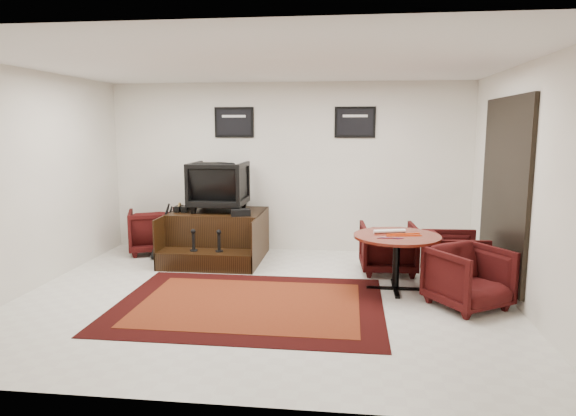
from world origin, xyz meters
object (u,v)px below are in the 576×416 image
object	(u,v)px
shine_podium	(218,237)
meeting_table	(397,242)
shine_chair	(219,183)
table_chair_back	(388,245)
table_chair_corner	(469,274)
armchair_side	(153,229)
table_chair_window	(455,255)

from	to	relation	value
shine_podium	meeting_table	bearing A→B (deg)	-25.74
shine_chair	table_chair_back	distance (m)	2.82
meeting_table	table_chair_corner	distance (m)	0.99
shine_podium	table_chair_back	world-z (taller)	table_chair_back
table_chair_corner	armchair_side	bearing A→B (deg)	122.22
meeting_table	table_chair_back	size ratio (longest dim) A/B	1.39
shine_chair	meeting_table	bearing A→B (deg)	151.40
meeting_table	table_chair_window	distance (m)	0.92
armchair_side	table_chair_corner	xyz separation A→B (m)	(4.62, -2.11, -0.01)
shine_chair	table_chair_back	world-z (taller)	shine_chair
shine_chair	meeting_table	size ratio (longest dim) A/B	0.80
meeting_table	table_chair_back	xyz separation A→B (m)	(-0.05, 0.82, -0.24)
shine_podium	shine_chair	distance (m)	0.86
meeting_table	table_chair_back	world-z (taller)	table_chair_back
meeting_table	table_chair_corner	size ratio (longest dim) A/B	1.40
shine_podium	table_chair_corner	bearing A→B (deg)	-28.22
shine_podium	armchair_side	world-z (taller)	armchair_side
shine_podium	table_chair_corner	distance (m)	3.93
shine_podium	table_chair_corner	size ratio (longest dim) A/B	1.91
shine_chair	armchair_side	bearing A→B (deg)	-5.44
meeting_table	table_chair_back	distance (m)	0.85
table_chair_window	armchair_side	bearing A→B (deg)	72.99
shine_podium	armchair_side	bearing A→B (deg)	167.73
shine_chair	meeting_table	world-z (taller)	shine_chair
shine_podium	shine_chair	size ratio (longest dim) A/B	1.71
armchair_side	meeting_table	world-z (taller)	armchair_side
table_chair_window	table_chair_corner	size ratio (longest dim) A/B	0.96
table_chair_window	shine_podium	bearing A→B (deg)	72.41
table_chair_corner	shine_chair	bearing A→B (deg)	116.66
meeting_table	table_chair_window	world-z (taller)	table_chair_window
armchair_side	table_chair_window	bearing A→B (deg)	144.77
armchair_side	meeting_table	size ratio (longest dim) A/B	0.73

